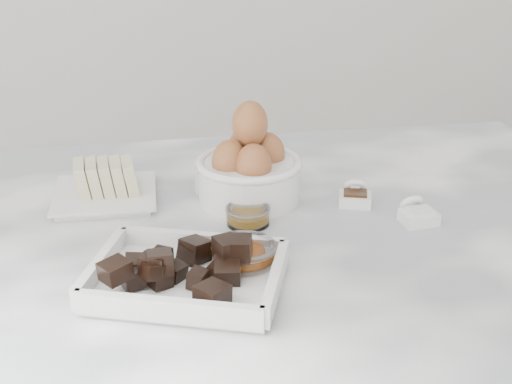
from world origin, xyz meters
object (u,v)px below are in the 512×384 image
chocolate_dish (186,270)px  sugar_ramekin (219,175)px  vanilla_spoon (355,196)px  butter_plate (102,186)px  egg_bowl (249,168)px  salt_spoon (417,213)px  zest_bowl (244,256)px  honey_bowl (248,215)px

chocolate_dish → sugar_ramekin: size_ratio=3.44×
vanilla_spoon → butter_plate: bearing=168.7°
butter_plate → egg_bowl: egg_bowl is taller
chocolate_dish → butter_plate: butter_plate is taller
vanilla_spoon → sugar_ramekin: bearing=156.6°
vanilla_spoon → salt_spoon: salt_spoon is taller
egg_bowl → zest_bowl: bearing=-100.6°
egg_bowl → salt_spoon: (0.23, -0.12, -0.04)m
chocolate_dish → sugar_ramekin: chocolate_dish is taller
honey_bowl → zest_bowl: (-0.03, -0.13, 0.01)m
chocolate_dish → vanilla_spoon: chocolate_dish is taller
egg_bowl → salt_spoon: bearing=-27.7°
butter_plate → egg_bowl: (0.23, -0.03, 0.03)m
zest_bowl → vanilla_spoon: size_ratio=1.25×
egg_bowl → zest_bowl: (-0.04, -0.22, -0.03)m
salt_spoon → sugar_ramekin: bearing=148.8°
egg_bowl → vanilla_spoon: egg_bowl is taller
sugar_ramekin → vanilla_spoon: size_ratio=1.17×
butter_plate → egg_bowl: 0.23m
egg_bowl → zest_bowl: 0.23m
chocolate_dish → vanilla_spoon: size_ratio=4.03×
butter_plate → sugar_ramekin: butter_plate is taller
sugar_ramekin → zest_bowl: sugar_ramekin is taller
honey_bowl → salt_spoon: (0.25, -0.03, -0.00)m
zest_bowl → vanilla_spoon: (0.20, 0.18, -0.01)m
zest_bowl → egg_bowl: bearing=79.4°
salt_spoon → butter_plate: bearing=161.3°
sugar_ramekin → egg_bowl: size_ratio=0.48×
egg_bowl → salt_spoon: 0.26m
zest_bowl → vanilla_spoon: bearing=41.4°
butter_plate → sugar_ramekin: size_ratio=2.00×
chocolate_dish → egg_bowl: egg_bowl is taller
butter_plate → sugar_ramekin: (0.18, 0.01, 0.00)m
zest_bowl → salt_spoon: size_ratio=1.32×
honey_bowl → zest_bowl: 0.13m
chocolate_dish → honey_bowl: size_ratio=4.21×
salt_spoon → zest_bowl: bearing=-159.9°
sugar_ramekin → vanilla_spoon: sugar_ramekin is taller
honey_bowl → vanilla_spoon: (0.18, 0.05, -0.00)m
zest_bowl → vanilla_spoon: same height
butter_plate → salt_spoon: (0.46, -0.15, -0.01)m
egg_bowl → vanilla_spoon: bearing=-15.3°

